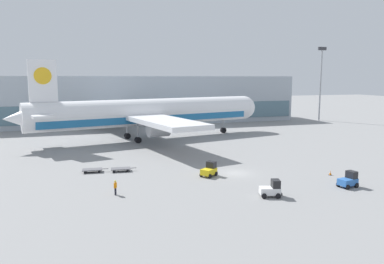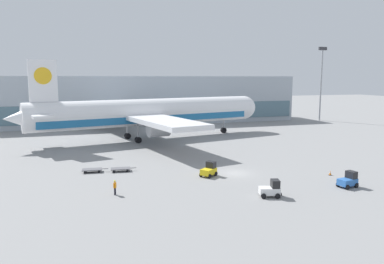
{
  "view_description": "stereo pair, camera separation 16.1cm",
  "coord_description": "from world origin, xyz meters",
  "px_view_note": "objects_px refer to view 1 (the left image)",
  "views": [
    {
      "loc": [
        -21.97,
        -47.86,
        13.64
      ],
      "look_at": [
        -1.67,
        14.99,
        4.0
      ],
      "focal_mm": 35.0,
      "sensor_mm": 36.0,
      "label": 1
    },
    {
      "loc": [
        -21.82,
        -47.91,
        13.64
      ],
      "look_at": [
        -1.67,
        14.99,
        4.0
      ],
      "focal_mm": 35.0,
      "sensor_mm": 36.0,
      "label": 2
    }
  ],
  "objects_px": {
    "baggage_dolly_lead": "(92,170)",
    "baggage_dolly_second": "(121,169)",
    "baggage_tug_mid": "(209,170)",
    "baggage_tug_foreground": "(349,180)",
    "baggage_tug_far": "(271,189)",
    "traffic_cone_near": "(330,173)",
    "airplane_main": "(146,113)",
    "light_mast": "(321,78)",
    "ground_crew_near": "(115,186)"
  },
  "relations": [
    {
      "from": "baggage_dolly_lead",
      "to": "baggage_dolly_second",
      "type": "xyz_separation_m",
      "value": [
        4.0,
        -0.74,
        0.0
      ]
    },
    {
      "from": "baggage_tug_mid",
      "to": "baggage_dolly_lead",
      "type": "xyz_separation_m",
      "value": [
        -15.45,
        7.18,
        -0.49
      ]
    },
    {
      "from": "baggage_tug_foreground",
      "to": "baggage_tug_far",
      "type": "xyz_separation_m",
      "value": [
        -11.18,
        -0.42,
        0.0
      ]
    },
    {
      "from": "baggage_dolly_second",
      "to": "traffic_cone_near",
      "type": "bearing_deg",
      "value": -16.65
    },
    {
      "from": "baggage_tug_foreground",
      "to": "airplane_main",
      "type": "bearing_deg",
      "value": 101.44
    },
    {
      "from": "baggage_tug_foreground",
      "to": "baggage_tug_mid",
      "type": "xyz_separation_m",
      "value": [
        -14.79,
        10.32,
        0.0
      ]
    },
    {
      "from": "traffic_cone_near",
      "to": "baggage_dolly_lead",
      "type": "bearing_deg",
      "value": 159.43
    },
    {
      "from": "baggage_dolly_lead",
      "to": "light_mast",
      "type": "bearing_deg",
      "value": 37.58
    },
    {
      "from": "light_mast",
      "to": "baggage_tug_far",
      "type": "bearing_deg",
      "value": -130.04
    },
    {
      "from": "light_mast",
      "to": "baggage_tug_mid",
      "type": "height_order",
      "value": "light_mast"
    },
    {
      "from": "baggage_tug_foreground",
      "to": "baggage_tug_far",
      "type": "relative_size",
      "value": 0.97
    },
    {
      "from": "baggage_tug_mid",
      "to": "baggage_tug_far",
      "type": "height_order",
      "value": "same"
    },
    {
      "from": "baggage_tug_mid",
      "to": "baggage_tug_far",
      "type": "xyz_separation_m",
      "value": [
        3.61,
        -10.74,
        0.0
      ]
    },
    {
      "from": "baggage_tug_mid",
      "to": "baggage_dolly_lead",
      "type": "height_order",
      "value": "baggage_tug_mid"
    },
    {
      "from": "baggage_tug_mid",
      "to": "baggage_dolly_lead",
      "type": "distance_m",
      "value": 17.05
    },
    {
      "from": "traffic_cone_near",
      "to": "baggage_tug_far",
      "type": "bearing_deg",
      "value": -155.04
    },
    {
      "from": "light_mast",
      "to": "baggage_tug_foreground",
      "type": "distance_m",
      "value": 77.49
    },
    {
      "from": "baggage_dolly_second",
      "to": "baggage_tug_mid",
      "type": "bearing_deg",
      "value": -24.07
    },
    {
      "from": "baggage_tug_far",
      "to": "baggage_dolly_lead",
      "type": "relative_size",
      "value": 0.73
    },
    {
      "from": "traffic_cone_near",
      "to": "light_mast",
      "type": "bearing_deg",
      "value": 54.78
    },
    {
      "from": "airplane_main",
      "to": "traffic_cone_near",
      "type": "relative_size",
      "value": 87.88
    },
    {
      "from": "light_mast",
      "to": "airplane_main",
      "type": "bearing_deg",
      "value": -161.63
    },
    {
      "from": "light_mast",
      "to": "baggage_tug_mid",
      "type": "bearing_deg",
      "value": -137.15
    },
    {
      "from": "airplane_main",
      "to": "baggage_dolly_lead",
      "type": "relative_size",
      "value": 15.28
    },
    {
      "from": "light_mast",
      "to": "baggage_tug_foreground",
      "type": "relative_size",
      "value": 8.7
    },
    {
      "from": "baggage_tug_mid",
      "to": "baggage_tug_far",
      "type": "distance_m",
      "value": 11.33
    },
    {
      "from": "airplane_main",
      "to": "baggage_dolly_second",
      "type": "xyz_separation_m",
      "value": [
        -9.14,
        -26.96,
        -5.45
      ]
    },
    {
      "from": "baggage_tug_mid",
      "to": "ground_crew_near",
      "type": "relative_size",
      "value": 1.59
    },
    {
      "from": "light_mast",
      "to": "baggage_dolly_second",
      "type": "xyz_separation_m",
      "value": [
        -68.82,
        -46.78,
        -12.98
      ]
    },
    {
      "from": "light_mast",
      "to": "airplane_main",
      "type": "relative_size",
      "value": 0.4
    },
    {
      "from": "baggage_dolly_lead",
      "to": "traffic_cone_near",
      "type": "relative_size",
      "value": 5.75
    },
    {
      "from": "baggage_tug_foreground",
      "to": "baggage_tug_far",
      "type": "height_order",
      "value": "same"
    },
    {
      "from": "airplane_main",
      "to": "ground_crew_near",
      "type": "distance_m",
      "value": 39.87
    },
    {
      "from": "baggage_dolly_lead",
      "to": "traffic_cone_near",
      "type": "height_order",
      "value": "traffic_cone_near"
    },
    {
      "from": "airplane_main",
      "to": "baggage_tug_foreground",
      "type": "relative_size",
      "value": 21.64
    },
    {
      "from": "light_mast",
      "to": "airplane_main",
      "type": "height_order",
      "value": "light_mast"
    },
    {
      "from": "baggage_tug_foreground",
      "to": "baggage_dolly_lead",
      "type": "xyz_separation_m",
      "value": [
        -30.25,
        17.5,
        -0.49
      ]
    },
    {
      "from": "baggage_tug_mid",
      "to": "baggage_dolly_lead",
      "type": "bearing_deg",
      "value": 118.21
    },
    {
      "from": "ground_crew_near",
      "to": "baggage_tug_far",
      "type": "bearing_deg",
      "value": 103.47
    },
    {
      "from": "baggage_tug_far",
      "to": "baggage_dolly_lead",
      "type": "distance_m",
      "value": 26.17
    },
    {
      "from": "baggage_dolly_lead",
      "to": "ground_crew_near",
      "type": "relative_size",
      "value": 2.13
    },
    {
      "from": "baggage_tug_foreground",
      "to": "baggage_dolly_lead",
      "type": "bearing_deg",
      "value": 140.02
    },
    {
      "from": "ground_crew_near",
      "to": "baggage_tug_mid",
      "type": "bearing_deg",
      "value": 142.08
    },
    {
      "from": "airplane_main",
      "to": "baggage_tug_mid",
      "type": "xyz_separation_m",
      "value": [
        2.31,
        -33.4,
        -4.96
      ]
    },
    {
      "from": "light_mast",
      "to": "baggage_dolly_lead",
      "type": "bearing_deg",
      "value": -147.7
    },
    {
      "from": "baggage_tug_far",
      "to": "traffic_cone_near",
      "type": "xyz_separation_m",
      "value": [
        12.8,
        5.96,
        -0.56
      ]
    },
    {
      "from": "baggage_tug_far",
      "to": "baggage_dolly_lead",
      "type": "xyz_separation_m",
      "value": [
        -19.06,
        17.92,
        -0.49
      ]
    },
    {
      "from": "baggage_tug_far",
      "to": "traffic_cone_near",
      "type": "relative_size",
      "value": 4.19
    },
    {
      "from": "baggage_dolly_second",
      "to": "ground_crew_near",
      "type": "height_order",
      "value": "ground_crew_near"
    },
    {
      "from": "ground_crew_near",
      "to": "light_mast",
      "type": "bearing_deg",
      "value": 162.52
    }
  ]
}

